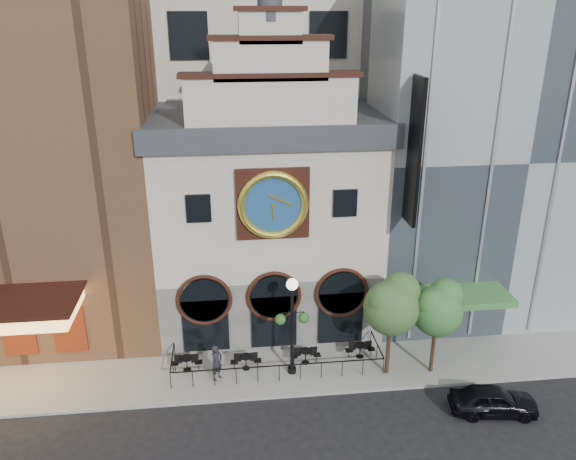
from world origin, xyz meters
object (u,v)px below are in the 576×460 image
at_px(bistro_1, 246,361).
at_px(tree_right, 438,307).
at_px(pedestrian, 217,363).
at_px(tree_left, 392,303).
at_px(lamppost, 292,316).
at_px(bistro_3, 360,349).
at_px(bistro_0, 187,363).
at_px(bistro_2, 305,355).
at_px(car_right, 494,400).

distance_m(bistro_1, tree_right, 10.04).
height_order(bistro_1, pedestrian, pedestrian).
distance_m(bistro_1, tree_left, 8.04).
bearing_deg(tree_right, bistro_1, 172.82).
distance_m(lamppost, tree_right, 7.16).
relative_size(bistro_3, pedestrian, 0.83).
height_order(bistro_0, tree_left, tree_left).
distance_m(bistro_3, tree_right, 4.92).
relative_size(lamppost, tree_right, 1.06).
bearing_deg(bistro_0, lamppost, -8.16).
bearing_deg(bistro_2, tree_right, -12.06).
bearing_deg(bistro_2, bistro_0, 179.67).
bearing_deg(car_right, lamppost, 74.04).
distance_m(bistro_0, lamppost, 6.07).
height_order(bistro_3, tree_left, tree_left).
distance_m(car_right, lamppost, 10.07).
height_order(tree_left, tree_right, tree_left).
bearing_deg(bistro_2, bistro_3, 4.23).
bearing_deg(bistro_3, pedestrian, -171.89).
height_order(bistro_3, car_right, car_right).
height_order(bistro_2, tree_right, tree_right).
xyz_separation_m(bistro_2, tree_right, (6.33, -1.35, 3.22)).
height_order(bistro_0, bistro_1, same).
bearing_deg(pedestrian, bistro_1, -22.83).
height_order(bistro_0, tree_right, tree_right).
height_order(bistro_2, tree_left, tree_left).
relative_size(bistro_0, bistro_2, 1.00).
bearing_deg(pedestrian, lamppost, -46.19).
relative_size(bistro_3, lamppost, 0.30).
distance_m(bistro_3, car_right, 7.04).
distance_m(pedestrian, tree_right, 11.25).
height_order(lamppost, tree_right, lamppost).
bearing_deg(car_right, pedestrian, 81.13).
distance_m(bistro_2, tree_left, 5.50).
xyz_separation_m(pedestrian, tree_left, (8.60, -0.40, 3.03)).
relative_size(bistro_3, car_right, 0.40).
xyz_separation_m(bistro_3, tree_left, (1.08, -1.48, 3.52)).
bearing_deg(bistro_1, car_right, -21.67).
height_order(pedestrian, lamppost, lamppost).
height_order(bistro_1, car_right, car_right).
height_order(bistro_1, bistro_2, same).
bearing_deg(tree_right, car_right, -61.71).
bearing_deg(bistro_2, pedestrian, -169.41).
xyz_separation_m(bistro_0, pedestrian, (1.55, -0.89, 0.49)).
xyz_separation_m(bistro_1, lamppost, (2.31, -0.56, 2.82)).
bearing_deg(bistro_1, tree_left, -8.70).
distance_m(bistro_1, pedestrian, 1.69).
bearing_deg(lamppost, bistro_3, 13.51).
height_order(bistro_0, car_right, car_right).
distance_m(tree_left, tree_right, 2.31).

